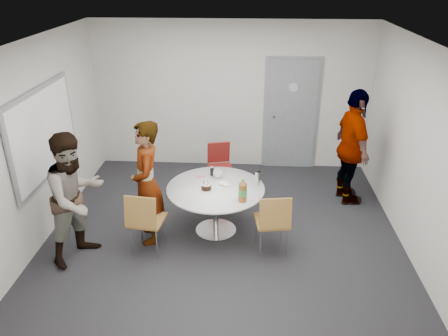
# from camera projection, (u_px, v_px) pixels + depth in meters

# --- Properties ---
(floor) EXTENTS (5.00, 5.00, 0.00)m
(floor) POSITION_uv_depth(u_px,v_px,m) (223.00, 236.00, 6.25)
(floor) COLOR black
(floor) RESTS_ON ground
(ceiling) EXTENTS (5.00, 5.00, 0.00)m
(ceiling) POSITION_uv_depth(u_px,v_px,m) (223.00, 43.00, 5.10)
(ceiling) COLOR silver
(ceiling) RESTS_ON wall_back
(wall_back) EXTENTS (5.00, 0.00, 5.00)m
(wall_back) POSITION_uv_depth(u_px,v_px,m) (231.00, 96.00, 7.93)
(wall_back) COLOR beige
(wall_back) RESTS_ON floor
(wall_left) EXTENTS (0.00, 5.00, 5.00)m
(wall_left) POSITION_uv_depth(u_px,v_px,m) (36.00, 145.00, 5.81)
(wall_left) COLOR beige
(wall_left) RESTS_ON floor
(wall_right) EXTENTS (0.00, 5.00, 5.00)m
(wall_right) POSITION_uv_depth(u_px,v_px,m) (419.00, 154.00, 5.54)
(wall_right) COLOR beige
(wall_right) RESTS_ON floor
(wall_front) EXTENTS (5.00, 0.00, 5.00)m
(wall_front) POSITION_uv_depth(u_px,v_px,m) (204.00, 273.00, 3.42)
(wall_front) COLOR beige
(wall_front) RESTS_ON floor
(door) EXTENTS (1.02, 0.17, 2.12)m
(door) POSITION_uv_depth(u_px,v_px,m) (291.00, 115.00, 8.00)
(door) COLOR slate
(door) RESTS_ON wall_back
(whiteboard) EXTENTS (0.04, 1.90, 1.25)m
(whiteboard) POSITION_uv_depth(u_px,v_px,m) (44.00, 133.00, 5.95)
(whiteboard) COLOR gray
(whiteboard) RESTS_ON wall_left
(table) EXTENTS (1.37, 1.37, 1.04)m
(table) POSITION_uv_depth(u_px,v_px,m) (218.00, 194.00, 6.11)
(table) COLOR white
(table) RESTS_ON floor
(chair_near_left) EXTENTS (0.49, 0.53, 0.91)m
(chair_near_left) POSITION_uv_depth(u_px,v_px,m) (144.00, 218.00, 5.65)
(chair_near_left) COLOR brown
(chair_near_left) RESTS_ON floor
(chair_near_right) EXTENTS (0.49, 0.52, 0.90)m
(chair_near_right) POSITION_uv_depth(u_px,v_px,m) (273.00, 219.00, 5.64)
(chair_near_right) COLOR brown
(chair_near_right) RESTS_ON floor
(chair_far) EXTENTS (0.48, 0.51, 0.83)m
(chair_far) POSITION_uv_depth(u_px,v_px,m) (220.00, 162.00, 7.36)
(chair_far) COLOR maroon
(chair_far) RESTS_ON floor
(person_main) EXTENTS (0.55, 0.71, 1.74)m
(person_main) POSITION_uv_depth(u_px,v_px,m) (147.00, 183.00, 5.85)
(person_main) COLOR #A5C6EA
(person_main) RESTS_ON floor
(person_left) EXTENTS (1.00, 1.06, 1.74)m
(person_left) POSITION_uv_depth(u_px,v_px,m) (76.00, 198.00, 5.50)
(person_left) COLOR white
(person_left) RESTS_ON floor
(person_right) EXTENTS (0.63, 1.15, 1.87)m
(person_right) POSITION_uv_depth(u_px,v_px,m) (352.00, 148.00, 6.81)
(person_right) COLOR black
(person_right) RESTS_ON floor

